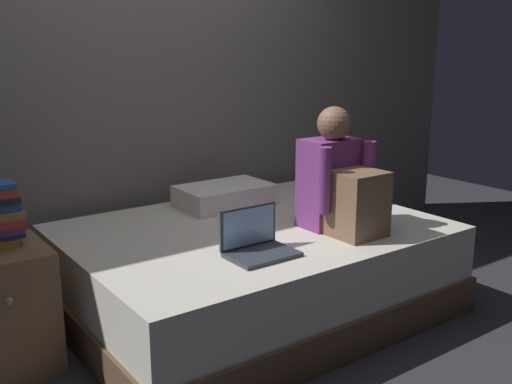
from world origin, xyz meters
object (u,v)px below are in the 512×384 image
object	(u,v)px
person_sitting	(340,184)
bed	(253,269)
laptop	(257,243)
pillow	(225,195)

from	to	relation	value
person_sitting	bed	bearing A→B (deg)	136.63
bed	laptop	size ratio (longest dim) A/B	6.25
pillow	bed	bearing A→B (deg)	-103.36
bed	pillow	distance (m)	0.56
person_sitting	pillow	bearing A→B (deg)	106.74
person_sitting	laptop	xyz separation A→B (m)	(-0.59, -0.06, -0.20)
bed	person_sitting	xyz separation A→B (m)	(0.34, -0.32, 0.50)
bed	pillow	xyz separation A→B (m)	(0.11, 0.45, 0.32)
laptop	pillow	world-z (taller)	laptop
laptop	bed	bearing A→B (deg)	56.43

